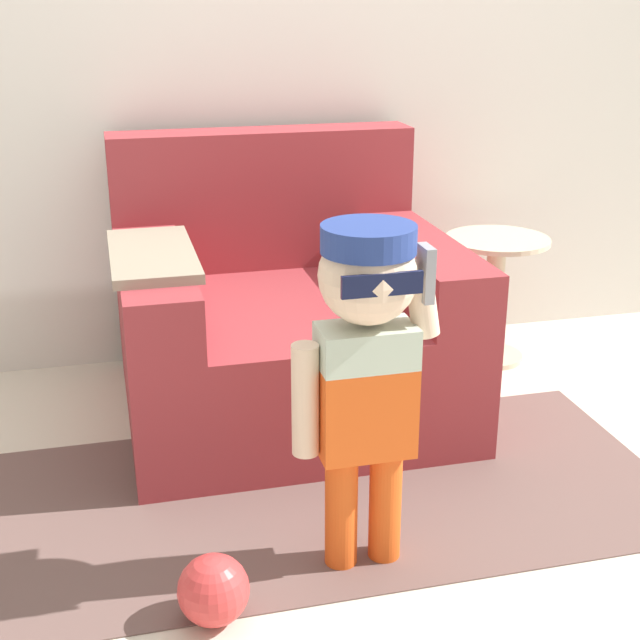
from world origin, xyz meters
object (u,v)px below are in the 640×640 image
at_px(side_table, 494,287).
at_px(armchair, 283,319).
at_px(toy_ball, 213,590).
at_px(person_child, 366,347).

bearing_deg(side_table, armchair, -167.63).
bearing_deg(side_table, toy_ball, -134.46).
relative_size(side_table, toy_ball, 2.96).
distance_m(person_child, side_table, 1.47).
relative_size(armchair, side_table, 2.25).
distance_m(person_child, toy_ball, 0.66).
distance_m(side_table, toy_ball, 1.82).
xyz_separation_m(person_child, toy_ball, (-0.40, -0.14, -0.50)).
xyz_separation_m(side_table, toy_ball, (-1.27, -1.29, -0.21)).
height_order(side_table, toy_ball, side_table).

